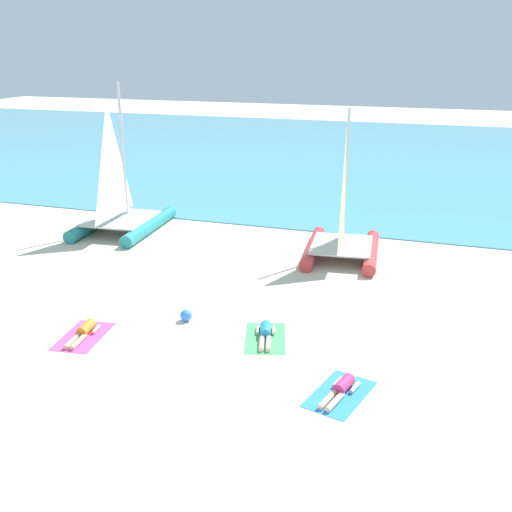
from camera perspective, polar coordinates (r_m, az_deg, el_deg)
name	(u,v)px	position (r m, az deg, el deg)	size (l,w,h in m)	color
ground_plane	(290,251)	(23.70, 3.25, 0.52)	(120.00, 120.00, 0.00)	beige
ocean_water	(371,155)	(45.41, 10.92, 9.38)	(120.00, 40.00, 0.05)	#4C9EB7
sailboat_red	(342,237)	(22.90, 8.19, 1.85)	(3.13, 4.50, 5.53)	#CC3838
sailboat_teal	(121,210)	(26.59, -12.74, 4.27)	(3.40, 5.00, 6.25)	teal
towel_left	(83,336)	(17.50, -16.09, -7.34)	(1.10, 1.90, 0.01)	#D84C99
sunbather_left	(84,331)	(17.50, -16.03, -6.88)	(0.60, 1.57, 0.30)	orange
towel_middle	(265,338)	(16.74, 0.90, -7.79)	(1.10, 1.90, 0.01)	#4CB266
sunbather_middle	(265,333)	(16.74, 0.91, -7.31)	(0.81, 1.55, 0.30)	#268CCC
towel_right	(340,394)	(14.41, 7.96, -12.87)	(1.10, 1.90, 0.01)	#338CD8
sunbather_right	(341,388)	(14.39, 8.10, -12.33)	(0.77, 1.55, 0.30)	#D83372
beach_ball	(186,315)	(17.77, -6.67, -5.64)	(0.35, 0.35, 0.35)	#337FE5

